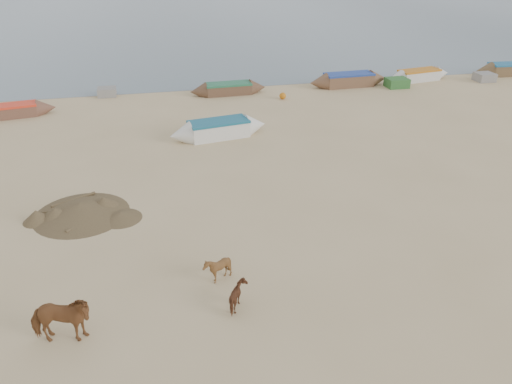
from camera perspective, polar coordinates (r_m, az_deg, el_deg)
ground at (r=16.18m, az=3.10°, el=-9.54°), size 140.00×140.00×0.00m
cow_adult at (r=14.39m, az=-21.42°, el=-13.52°), size 1.83×1.05×1.46m
calf_front at (r=15.73m, az=-4.44°, el=-8.69°), size 1.00×0.93×0.93m
calf_right at (r=14.70m, az=-1.95°, el=-11.90°), size 0.70×0.81×0.80m
near_canoe at (r=26.92m, az=-4.27°, el=7.20°), size 5.50×2.21×0.93m
debris_pile at (r=20.48m, az=-19.39°, el=-1.82°), size 4.72×4.72×0.51m
waterline_canoes at (r=34.84m, az=0.93°, el=11.90°), size 47.45×4.41×0.94m
beach_clutter at (r=34.16m, az=-0.08°, el=11.36°), size 41.94×5.08×0.64m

